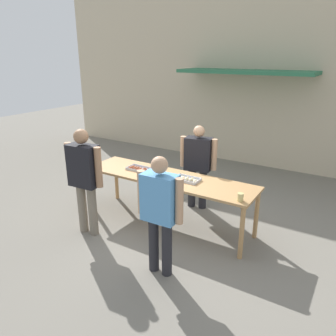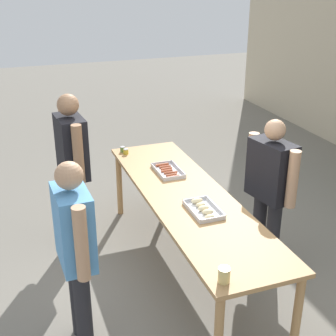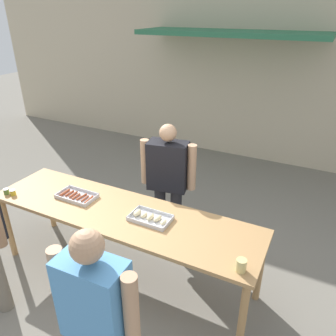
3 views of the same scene
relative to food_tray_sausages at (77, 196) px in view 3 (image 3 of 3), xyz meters
The scene contains 10 objects.
ground_plane 1.07m from the food_tray_sausages, ahead, with size 24.00×24.00×0.00m, color slate.
building_facade_back 4.24m from the food_tray_sausages, 81.36° to the left, with size 12.00×1.11×4.50m.
serving_table 0.61m from the food_tray_sausages, ahead, with size 3.00×0.80×0.87m.
food_tray_sausages is the anchor object (origin of this frame).
food_tray_buns 0.94m from the food_tray_sausages, ahead, with size 0.42×0.25×0.06m.
condiment_jar_mustard 0.82m from the food_tray_sausages, 158.37° to the right, with size 0.06×0.06×0.07m.
condiment_jar_ketchup 0.74m from the food_tray_sausages, 157.16° to the right, with size 0.06×0.06×0.07m.
beer_cup 1.98m from the food_tray_sausages, ahead, with size 0.09×0.09×0.11m.
person_server_behind_table 1.11m from the food_tray_sausages, 48.68° to the left, with size 0.69×0.35×1.59m.
person_customer_with_cup 1.73m from the food_tray_sausages, 44.59° to the right, with size 0.66×0.26×1.64m.
Camera 3 is at (1.74, -2.34, 2.79)m, focal length 35.00 mm.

